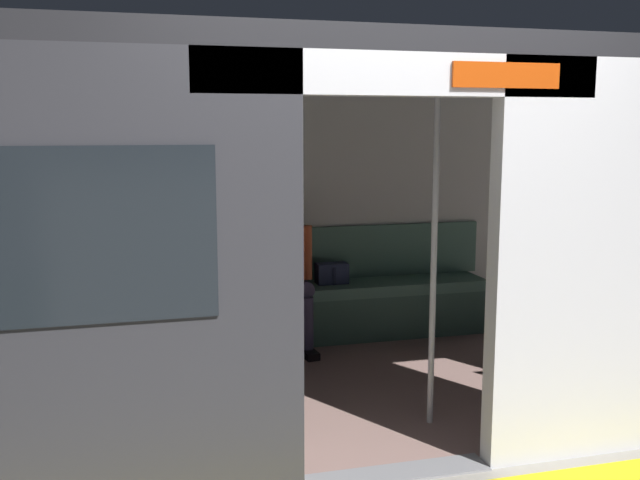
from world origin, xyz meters
The scene contains 8 objects.
ground_plane centered at (0.00, 0.00, 0.00)m, with size 60.00×60.00×0.00m, color gray.
train_car centered at (0.06, -1.26, 1.49)m, with size 6.40×2.86×2.22m.
bench_seat centered at (0.00, -2.35, 0.36)m, with size 3.37×0.44×0.47m.
person_seated centered at (0.09, -2.30, 0.68)m, with size 0.55×0.70×1.19m.
handbag centered at (-0.36, -2.43, 0.55)m, with size 0.26×0.15×0.17m.
book centered at (0.51, -2.39, 0.48)m, with size 0.15×0.22×0.03m, color #33723F.
grab_pole_door centered at (0.44, -0.45, 1.04)m, with size 0.04×0.04×2.08m, color silver.
grab_pole_far centered at (-0.44, -0.56, 1.04)m, with size 0.04×0.04×2.08m, color silver.
Camera 1 is at (1.28, 3.26, 1.76)m, focal length 40.77 mm.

